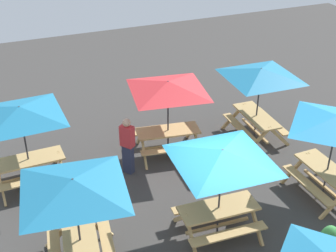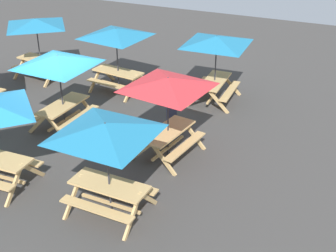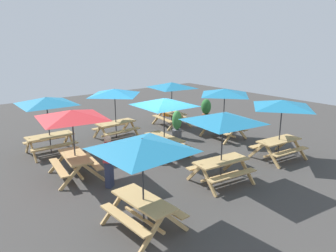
{
  "view_description": "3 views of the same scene",
  "coord_description": "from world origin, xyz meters",
  "px_view_note": "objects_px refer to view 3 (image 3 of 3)",
  "views": [
    {
      "loc": [
        4.08,
        7.09,
        7.56
      ],
      "look_at": [
        -0.21,
        -3.62,
        0.9
      ],
      "focal_mm": 50.0,
      "sensor_mm": 36.0,
      "label": 1
    },
    {
      "loc": [
        -10.35,
        -8.17,
        6.78
      ],
      "look_at": [
        -0.21,
        -3.62,
        0.9
      ],
      "focal_mm": 50.0,
      "sensor_mm": 36.0,
      "label": 2
    },
    {
      "loc": [
        9.61,
        -7.61,
        4.52
      ],
      "look_at": [
        -0.78,
        0.78,
        0.9
      ],
      "focal_mm": 35.0,
      "sensor_mm": 36.0,
      "label": 3
    }
  ],
  "objects_px": {
    "picnic_table_7": "(115,96)",
    "picnic_table_0": "(223,123)",
    "picnic_table_8": "(164,106)",
    "potted_plant_0": "(177,124)",
    "picnic_table_2": "(72,119)",
    "picnic_table_4": "(47,105)",
    "picnic_table_3": "(225,95)",
    "picnic_table_1": "(172,88)",
    "picnic_table_5": "(282,108)",
    "picnic_table_6": "(142,151)",
    "potted_plant_1": "(206,109)",
    "trash_bin_orange": "(167,107)",
    "person_standing": "(109,160)"
  },
  "relations": [
    {
      "from": "picnic_table_2",
      "to": "picnic_table_6",
      "type": "distance_m",
      "value": 3.91
    },
    {
      "from": "picnic_table_1",
      "to": "person_standing",
      "type": "bearing_deg",
      "value": -46.91
    },
    {
      "from": "picnic_table_1",
      "to": "picnic_table_4",
      "type": "xyz_separation_m",
      "value": [
        0.26,
        -6.52,
        0.0
      ]
    },
    {
      "from": "picnic_table_4",
      "to": "person_standing",
      "type": "xyz_separation_m",
      "value": [
        4.19,
        0.33,
        -1.1
      ]
    },
    {
      "from": "picnic_table_1",
      "to": "potted_plant_1",
      "type": "relative_size",
      "value": 2.25
    },
    {
      "from": "picnic_table_2",
      "to": "picnic_table_6",
      "type": "relative_size",
      "value": 0.99
    },
    {
      "from": "picnic_table_6",
      "to": "person_standing",
      "type": "distance_m",
      "value": 2.82
    },
    {
      "from": "picnic_table_5",
      "to": "potted_plant_1",
      "type": "xyz_separation_m",
      "value": [
        -5.9,
        2.03,
        -1.31
      ]
    },
    {
      "from": "person_standing",
      "to": "picnic_table_2",
      "type": "bearing_deg",
      "value": -106.11
    },
    {
      "from": "picnic_table_2",
      "to": "picnic_table_5",
      "type": "bearing_deg",
      "value": 72.9
    },
    {
      "from": "picnic_table_2",
      "to": "picnic_table_5",
      "type": "xyz_separation_m",
      "value": [
        3.24,
        6.76,
        0.0
      ]
    },
    {
      "from": "picnic_table_1",
      "to": "picnic_table_4",
      "type": "bearing_deg",
      "value": -80.34
    },
    {
      "from": "picnic_table_2",
      "to": "picnic_table_0",
      "type": "bearing_deg",
      "value": 54.51
    },
    {
      "from": "trash_bin_orange",
      "to": "picnic_table_8",
      "type": "bearing_deg",
      "value": -39.84
    },
    {
      "from": "picnic_table_6",
      "to": "potted_plant_0",
      "type": "height_order",
      "value": "picnic_table_6"
    },
    {
      "from": "picnic_table_2",
      "to": "picnic_table_6",
      "type": "bearing_deg",
      "value": 8.84
    },
    {
      "from": "picnic_table_1",
      "to": "picnic_table_8",
      "type": "distance_m",
      "value": 4.53
    },
    {
      "from": "picnic_table_4",
      "to": "person_standing",
      "type": "relative_size",
      "value": 1.69
    },
    {
      "from": "picnic_table_2",
      "to": "picnic_table_4",
      "type": "bearing_deg",
      "value": -174.91
    },
    {
      "from": "picnic_table_7",
      "to": "picnic_table_0",
      "type": "bearing_deg",
      "value": -90.34
    },
    {
      "from": "picnic_table_2",
      "to": "potted_plant_0",
      "type": "xyz_separation_m",
      "value": [
        -1.26,
        5.49,
        -1.34
      ]
    },
    {
      "from": "picnic_table_4",
      "to": "potted_plant_1",
      "type": "bearing_deg",
      "value": 0.77
    },
    {
      "from": "picnic_table_8",
      "to": "potted_plant_0",
      "type": "height_order",
      "value": "picnic_table_8"
    },
    {
      "from": "picnic_table_0",
      "to": "picnic_table_5",
      "type": "relative_size",
      "value": 1.2
    },
    {
      "from": "trash_bin_orange",
      "to": "potted_plant_0",
      "type": "distance_m",
      "value": 4.52
    },
    {
      "from": "potted_plant_0",
      "to": "potted_plant_1",
      "type": "height_order",
      "value": "potted_plant_0"
    },
    {
      "from": "picnic_table_8",
      "to": "potted_plant_0",
      "type": "relative_size",
      "value": 2.19
    },
    {
      "from": "picnic_table_3",
      "to": "person_standing",
      "type": "xyz_separation_m",
      "value": [
        1.3,
        -6.67,
        -1.1
      ]
    },
    {
      "from": "picnic_table_8",
      "to": "picnic_table_5",
      "type": "bearing_deg",
      "value": 48.87
    },
    {
      "from": "picnic_table_5",
      "to": "picnic_table_0",
      "type": "bearing_deg",
      "value": -172.41
    },
    {
      "from": "picnic_table_5",
      "to": "picnic_table_7",
      "type": "relative_size",
      "value": 1.0
    },
    {
      "from": "picnic_table_0",
      "to": "picnic_table_1",
      "type": "bearing_deg",
      "value": 70.37
    },
    {
      "from": "picnic_table_4",
      "to": "picnic_table_8",
      "type": "xyz_separation_m",
      "value": [
        3.04,
        3.41,
        0.0
      ]
    },
    {
      "from": "picnic_table_5",
      "to": "picnic_table_4",
      "type": "bearing_deg",
      "value": 143.67
    },
    {
      "from": "potted_plant_1",
      "to": "person_standing",
      "type": "xyz_separation_m",
      "value": [
        4.02,
        -8.3,
        0.21
      ]
    },
    {
      "from": "picnic_table_5",
      "to": "person_standing",
      "type": "relative_size",
      "value": 1.4
    },
    {
      "from": "picnic_table_1",
      "to": "potted_plant_1",
      "type": "bearing_deg",
      "value": 85.7
    },
    {
      "from": "picnic_table_6",
      "to": "potted_plant_1",
      "type": "relative_size",
      "value": 2.27
    },
    {
      "from": "picnic_table_8",
      "to": "picnic_table_2",
      "type": "bearing_deg",
      "value": -90.93
    },
    {
      "from": "picnic_table_1",
      "to": "picnic_table_5",
      "type": "xyz_separation_m",
      "value": [
        6.33,
        0.08,
        0.0
      ]
    },
    {
      "from": "picnic_table_2",
      "to": "picnic_table_4",
      "type": "distance_m",
      "value": 2.83
    },
    {
      "from": "picnic_table_0",
      "to": "trash_bin_orange",
      "type": "height_order",
      "value": "picnic_table_0"
    },
    {
      "from": "picnic_table_3",
      "to": "picnic_table_8",
      "type": "relative_size",
      "value": 0.83
    },
    {
      "from": "picnic_table_2",
      "to": "potted_plant_1",
      "type": "xyz_separation_m",
      "value": [
        -2.65,
        8.8,
        -1.31
      ]
    },
    {
      "from": "picnic_table_1",
      "to": "picnic_table_7",
      "type": "distance_m",
      "value": 3.41
    },
    {
      "from": "picnic_table_1",
      "to": "picnic_table_3",
      "type": "xyz_separation_m",
      "value": [
        3.16,
        0.48,
        0.0
      ]
    },
    {
      "from": "picnic_table_4",
      "to": "potted_plant_0",
      "type": "height_order",
      "value": "picnic_table_4"
    },
    {
      "from": "picnic_table_5",
      "to": "trash_bin_orange",
      "type": "xyz_separation_m",
      "value": [
        -8.29,
        1.2,
        -1.49
      ]
    },
    {
      "from": "picnic_table_0",
      "to": "picnic_table_5",
      "type": "distance_m",
      "value": 3.33
    },
    {
      "from": "picnic_table_2",
      "to": "potted_plant_1",
      "type": "distance_m",
      "value": 9.28
    }
  ]
}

